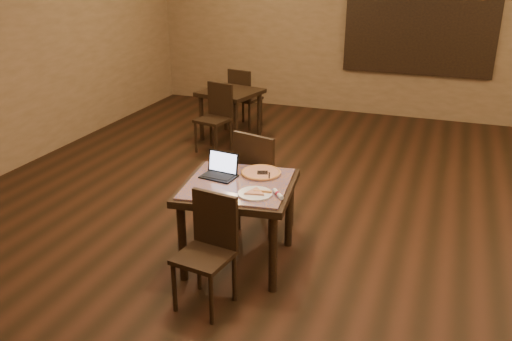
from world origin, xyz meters
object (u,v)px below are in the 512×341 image
at_px(laptop, 221,170).
at_px(other_table_b_chair_near, 216,113).
at_px(other_table_b_chair_far, 243,95).
at_px(other_table_b, 230,99).
at_px(pizza_pan, 261,174).
at_px(chair_main_far, 260,176).
at_px(tiled_table, 238,194).
at_px(chair_main_near, 209,244).

bearing_deg(laptop, other_table_b_chair_near, 122.09).
xyz_separation_m(laptop, other_table_b_chair_far, (-1.23, 3.64, -0.29)).
bearing_deg(laptop, other_table_b, 118.39).
xyz_separation_m(pizza_pan, other_table_b_chair_far, (-1.55, 3.49, -0.24)).
bearing_deg(chair_main_far, other_table_b_chair_far, -50.73).
bearing_deg(chair_main_far, other_table_b, -46.68).
relative_size(pizza_pan, other_table_b_chair_far, 0.36).
bearing_deg(other_table_b_chair_near, pizza_pan, -45.48).
height_order(laptop, other_table_b, laptop).
xyz_separation_m(tiled_table, pizza_pan, (0.12, 0.24, 0.11)).
height_order(laptop, other_table_b_chair_near, laptop).
height_order(laptop, other_table_b_chair_far, laptop).
xyz_separation_m(tiled_table, laptop, (-0.20, 0.10, 0.16)).
relative_size(pizza_pan, other_table_b_chair_near, 0.36).
distance_m(tiled_table, pizza_pan, 0.29).
bearing_deg(laptop, other_table_b_chair_far, 115.67).
height_order(pizza_pan, other_table_b_chair_near, other_table_b_chair_near).
xyz_separation_m(chair_main_far, laptop, (-0.18, -0.52, 0.24)).
relative_size(tiled_table, chair_main_near, 1.15).
bearing_deg(chair_main_near, other_table_b_chair_far, 116.33).
relative_size(pizza_pan, other_table_b, 0.37).
bearing_deg(pizza_pan, other_table_b_chair_near, 122.22).
bearing_deg(chair_main_near, other_table_b_chair_near, 121.29).
bearing_deg(pizza_pan, tiled_table, -116.57).
relative_size(chair_main_near, chair_main_far, 0.88).
height_order(tiled_table, other_table_b_chair_near, other_table_b_chair_near).
height_order(tiled_table, pizza_pan, pizza_pan).
relative_size(laptop, other_table_b_chair_near, 0.34).
bearing_deg(tiled_table, chair_main_near, -96.48).
bearing_deg(chair_main_far, chair_main_near, 106.53).
height_order(tiled_table, chair_main_far, chair_main_far).
xyz_separation_m(chair_main_near, laptop, (-0.21, 0.72, 0.31)).
xyz_separation_m(tiled_table, other_table_b_chair_far, (-1.43, 3.73, -0.14)).
xyz_separation_m(tiled_table, chair_main_near, (0.01, -0.62, -0.15)).
xyz_separation_m(tiled_table, chair_main_far, (-0.02, 0.61, -0.08)).
relative_size(chair_main_far, other_table_b_chair_near, 1.10).
bearing_deg(tiled_table, pizza_pan, 55.95).
relative_size(chair_main_near, other_table_b_chair_far, 0.97).
xyz_separation_m(chair_main_far, other_table_b_chair_near, (-1.38, 2.04, -0.05)).
height_order(other_table_b_chair_near, other_table_b_chair_far, same).
bearing_deg(other_table_b_chair_near, laptop, -52.55).
height_order(other_table_b, other_table_b_chair_far, other_table_b_chair_far).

